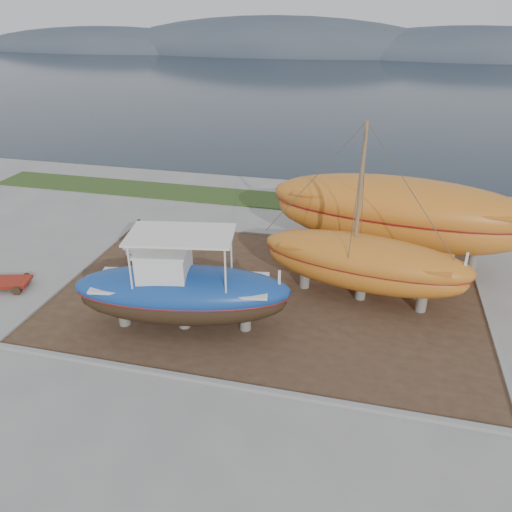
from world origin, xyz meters
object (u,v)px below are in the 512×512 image
(orange_sailboat, at_px, (369,217))
(red_trailer, at_px, (9,284))
(white_dinghy, at_px, (157,259))
(orange_bare_hull, at_px, (398,222))
(blue_caique, at_px, (182,282))

(orange_sailboat, bearing_deg, red_trailer, -160.79)
(orange_sailboat, bearing_deg, white_dinghy, -172.89)
(orange_bare_hull, distance_m, red_trailer, 18.18)
(orange_sailboat, relative_size, red_trailer, 3.27)
(blue_caique, height_order, orange_sailboat, orange_sailboat)
(blue_caique, xyz_separation_m, orange_sailboat, (6.58, 3.80, 1.76))
(orange_bare_hull, height_order, red_trailer, orange_bare_hull)
(white_dinghy, xyz_separation_m, red_trailer, (-5.83, -3.08, -0.46))
(blue_caique, distance_m, red_trailer, 9.04)
(white_dinghy, bearing_deg, red_trailer, -137.76)
(white_dinghy, relative_size, orange_bare_hull, 0.32)
(orange_bare_hull, bearing_deg, blue_caique, -128.75)
(orange_bare_hull, bearing_deg, orange_sailboat, -102.06)
(blue_caique, relative_size, red_trailer, 3.12)
(blue_caique, xyz_separation_m, white_dinghy, (-2.95, 4.11, -1.41))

